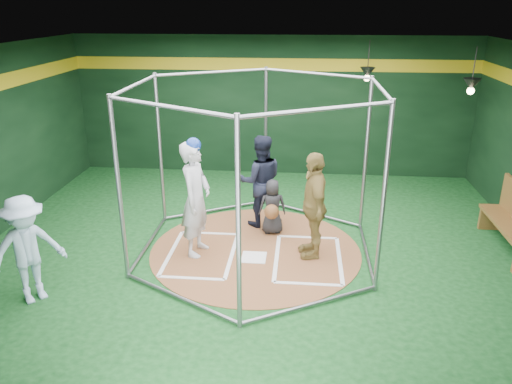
{
  "coord_description": "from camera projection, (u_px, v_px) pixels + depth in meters",
  "views": [
    {
      "loc": [
        0.77,
        -8.07,
        4.22
      ],
      "look_at": [
        0.0,
        0.1,
        1.1
      ],
      "focal_mm": 35.0,
      "sensor_mm": 36.0,
      "label": 1
    }
  ],
  "objects": [
    {
      "name": "room_shell",
      "position": [
        255.0,
        158.0,
        8.46
      ],
      "size": [
        10.1,
        9.1,
        3.53
      ],
      "color": "#0C3713",
      "rests_on": "ground"
    },
    {
      "name": "clay_disc",
      "position": [
        255.0,
        250.0,
        9.07
      ],
      "size": [
        3.8,
        3.8,
        0.01
      ],
      "primitive_type": "cylinder",
      "color": "brown",
      "rests_on": "ground"
    },
    {
      "name": "home_plate",
      "position": [
        254.0,
        257.0,
        8.79
      ],
      "size": [
        0.43,
        0.43,
        0.01
      ],
      "primitive_type": "cube",
      "color": "white",
      "rests_on": "clay_disc"
    },
    {
      "name": "batter_box_left",
      "position": [
        201.0,
        254.0,
        8.92
      ],
      "size": [
        1.17,
        1.77,
        0.01
      ],
      "color": "white",
      "rests_on": "clay_disc"
    },
    {
      "name": "batter_box_right",
      "position": [
        308.0,
        258.0,
        8.75
      ],
      "size": [
        1.17,
        1.77,
        0.01
      ],
      "color": "white",
      "rests_on": "clay_disc"
    },
    {
      "name": "batting_cage",
      "position": [
        255.0,
        172.0,
        8.54
      ],
      "size": [
        4.05,
        4.67,
        3.0
      ],
      "color": "gray",
      "rests_on": "ground"
    },
    {
      "name": "pendant_lamp_near",
      "position": [
        367.0,
        73.0,
        11.26
      ],
      "size": [
        0.34,
        0.34,
        0.9
      ],
      "color": "black",
      "rests_on": "room_shell"
    },
    {
      "name": "pendant_lamp_far",
      "position": [
        472.0,
        85.0,
        9.61
      ],
      "size": [
        0.34,
        0.34,
        0.9
      ],
      "color": "black",
      "rests_on": "room_shell"
    },
    {
      "name": "batter_figure",
      "position": [
        196.0,
        198.0,
        8.62
      ],
      "size": [
        0.61,
        0.82,
        2.12
      ],
      "color": "#B9B8BF",
      "rests_on": "clay_disc"
    },
    {
      "name": "visitor_leopard",
      "position": [
        314.0,
        205.0,
        8.58
      ],
      "size": [
        0.62,
        1.17,
        1.89
      ],
      "primitive_type": "imported",
      "rotation": [
        0.0,
        0.0,
        -1.42
      ],
      "color": "tan",
      "rests_on": "clay_disc"
    },
    {
      "name": "catcher_figure",
      "position": [
        272.0,
        207.0,
        9.55
      ],
      "size": [
        0.58,
        0.61,
        1.08
      ],
      "color": "black",
      "rests_on": "clay_disc"
    },
    {
      "name": "umpire",
      "position": [
        260.0,
        181.0,
        9.81
      ],
      "size": [
        1.02,
        0.87,
        1.85
      ],
      "primitive_type": "imported",
      "rotation": [
        0.0,
        0.0,
        3.35
      ],
      "color": "black",
      "rests_on": "clay_disc"
    },
    {
      "name": "bystander_blue",
      "position": [
        27.0,
        250.0,
        7.29
      ],
      "size": [
        1.19,
        1.22,
        1.67
      ],
      "primitive_type": "imported",
      "rotation": [
        0.0,
        0.0,
        0.83
      ],
      "color": "#ADCAE5",
      "rests_on": "ground"
    }
  ]
}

